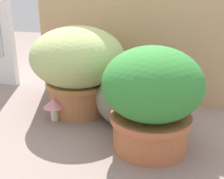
# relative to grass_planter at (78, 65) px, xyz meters

# --- Properties ---
(ground_plane) EXTENTS (6.00, 6.00, 0.00)m
(ground_plane) POSITION_rel_grass_planter_xyz_m (0.18, -0.18, -0.25)
(ground_plane) COLOR gray
(cardboard_backdrop) EXTENTS (1.13, 0.03, 0.86)m
(cardboard_backdrop) POSITION_rel_grass_planter_xyz_m (0.19, 0.27, 0.17)
(cardboard_backdrop) COLOR tan
(cardboard_backdrop) RESTS_ON ground
(grass_planter) EXTENTS (0.48, 0.48, 0.45)m
(grass_planter) POSITION_rel_grass_planter_xyz_m (0.00, 0.00, 0.00)
(grass_planter) COLOR #AD6C41
(grass_planter) RESTS_ON ground
(leafy_planter) EXTENTS (0.38, 0.38, 0.41)m
(leafy_planter) POSITION_rel_grass_planter_xyz_m (0.43, -0.25, -0.03)
(leafy_planter) COLOR #B9673E
(leafy_planter) RESTS_ON ground
(cat) EXTENTS (0.32, 0.32, 0.32)m
(cat) POSITION_rel_grass_planter_xyz_m (0.25, -0.10, -0.13)
(cat) COLOR #76785C
(cat) RESTS_ON ground
(mushroom_ornament_pink) EXTENTS (0.11, 0.11, 0.11)m
(mushroom_ornament_pink) POSITION_rel_grass_planter_xyz_m (-0.06, -0.15, -0.17)
(mushroom_ornament_pink) COLOR #EBE4C4
(mushroom_ornament_pink) RESTS_ON ground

